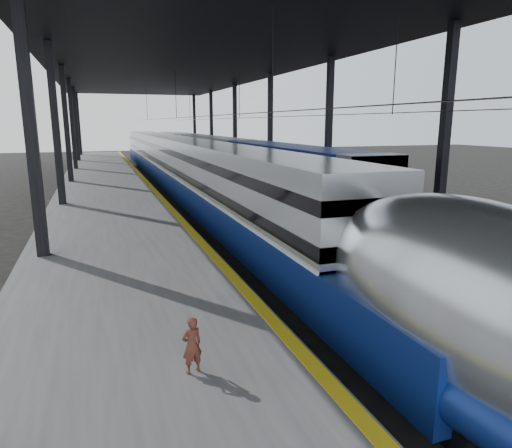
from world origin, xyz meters
name	(u,v)px	position (x,y,z in m)	size (l,w,h in m)	color
ground	(269,322)	(0.00, 0.00, 0.00)	(160.00, 160.00, 0.00)	black
platform	(107,197)	(-3.50, 20.00, 0.50)	(6.00, 80.00, 1.00)	#4C4C4F
yellow_strip	(151,187)	(-0.70, 20.00, 1.00)	(0.30, 80.00, 0.01)	gold
rails	(227,197)	(4.50, 20.00, 0.08)	(6.52, 80.00, 0.16)	slate
canopy	(186,59)	(1.90, 20.00, 9.12)	(18.00, 75.00, 9.47)	black
tgv_train	(183,168)	(2.00, 22.95, 1.88)	(2.81, 65.20, 4.02)	silver
second_train	(216,157)	(7.00, 32.89, 1.94)	(2.78, 56.05, 3.83)	navy
child	(192,345)	(-2.72, -3.49, 1.50)	(0.36, 0.24, 0.99)	#50251A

